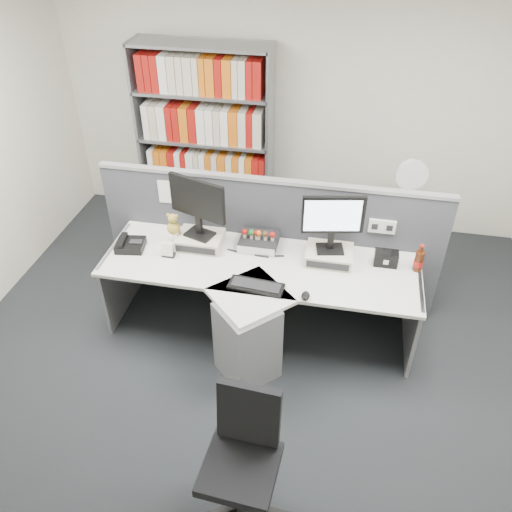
% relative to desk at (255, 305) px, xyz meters
% --- Properties ---
extents(ground, '(5.50, 5.50, 0.00)m').
position_rel_desk_xyz_m(ground, '(0.00, -0.60, -0.46)').
color(ground, '#25282C').
rests_on(ground, ground).
extents(room_shell, '(5.04, 5.54, 2.72)m').
position_rel_desk_xyz_m(room_shell, '(0.00, -0.60, 1.33)').
color(room_shell, silver).
rests_on(room_shell, ground).
extents(partition, '(3.00, 0.08, 1.27)m').
position_rel_desk_xyz_m(partition, '(0.00, 0.65, 0.19)').
color(partition, '#41434A').
rests_on(partition, ground).
extents(desk, '(2.60, 1.20, 0.72)m').
position_rel_desk_xyz_m(desk, '(0.00, 0.00, 0.00)').
color(desk, silver).
rests_on(desk, ground).
extents(monitor_riser_left, '(0.38, 0.31, 0.10)m').
position_rel_desk_xyz_m(monitor_riser_left, '(-0.55, 0.38, 0.31)').
color(monitor_riser_left, beige).
rests_on(monitor_riser_left, desk).
extents(monitor_riser_right, '(0.38, 0.31, 0.10)m').
position_rel_desk_xyz_m(monitor_riser_right, '(0.55, 0.38, 0.31)').
color(monitor_riser_right, beige).
rests_on(monitor_riser_right, desk).
extents(monitor_left, '(0.50, 0.23, 0.53)m').
position_rel_desk_xyz_m(monitor_left, '(-0.55, 0.38, 0.68)').
color(monitor_left, black).
rests_on(monitor_left, monitor_riser_left).
extents(monitor_right, '(0.49, 0.20, 0.50)m').
position_rel_desk_xyz_m(monitor_right, '(0.55, 0.38, 0.66)').
color(monitor_right, black).
rests_on(monitor_right, monitor_riser_right).
extents(desktop_pc, '(0.32, 0.29, 0.08)m').
position_rel_desk_xyz_m(desktop_pc, '(-0.06, 0.46, 0.31)').
color(desktop_pc, black).
rests_on(desktop_pc, desk).
extents(figurines, '(0.29, 0.05, 0.09)m').
position_rel_desk_xyz_m(figurines, '(-0.06, 0.45, 0.40)').
color(figurines, beige).
rests_on(figurines, desktop_pc).
extents(keyboard, '(0.44, 0.20, 0.03)m').
position_rel_desk_xyz_m(keyboard, '(0.03, -0.08, 0.28)').
color(keyboard, black).
rests_on(keyboard, desk).
extents(mouse, '(0.06, 0.10, 0.04)m').
position_rel_desk_xyz_m(mouse, '(0.42, -0.13, 0.28)').
color(mouse, black).
rests_on(mouse, desk).
extents(desk_phone, '(0.26, 0.24, 0.10)m').
position_rel_desk_xyz_m(desk_phone, '(-1.13, 0.22, 0.30)').
color(desk_phone, black).
rests_on(desk_phone, desk).
extents(desk_calendar, '(0.11, 0.08, 0.13)m').
position_rel_desk_xyz_m(desk_calendar, '(-0.77, 0.18, 0.32)').
color(desk_calendar, black).
rests_on(desk_calendar, desk).
extents(plush_toy, '(0.11, 0.11, 0.20)m').
position_rel_desk_xyz_m(plush_toy, '(-0.77, 0.36, 0.45)').
color(plush_toy, '#AC9439').
rests_on(plush_toy, monitor_riser_left).
extents(speaker, '(0.19, 0.11, 0.13)m').
position_rel_desk_xyz_m(speaker, '(1.00, 0.41, 0.33)').
color(speaker, black).
rests_on(speaker, desk).
extents(cola_bottle, '(0.08, 0.08, 0.25)m').
position_rel_desk_xyz_m(cola_bottle, '(1.26, 0.39, 0.36)').
color(cola_bottle, '#3F190A').
rests_on(cola_bottle, desk).
extents(shelving_unit, '(1.41, 0.40, 2.00)m').
position_rel_desk_xyz_m(shelving_unit, '(-0.90, 1.85, 0.52)').
color(shelving_unit, gray).
rests_on(shelving_unit, ground).
extents(filing_cabinet, '(0.45, 0.61, 0.70)m').
position_rel_desk_xyz_m(filing_cabinet, '(1.20, 1.40, -0.11)').
color(filing_cabinet, gray).
rests_on(filing_cabinet, ground).
extents(desk_fan, '(0.30, 0.18, 0.51)m').
position_rel_desk_xyz_m(desk_fan, '(1.20, 1.40, 0.56)').
color(desk_fan, white).
rests_on(desk_fan, filing_cabinet).
extents(office_chair, '(0.60, 0.62, 0.93)m').
position_rel_desk_xyz_m(office_chair, '(0.20, -1.36, 0.04)').
color(office_chair, silver).
rests_on(office_chair, ground).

